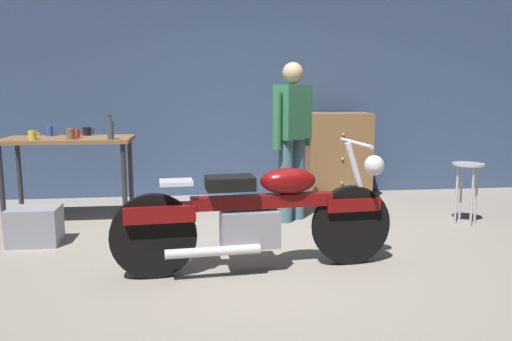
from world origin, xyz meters
The scene contains 14 objects.
ground_plane centered at (0.00, 0.00, 0.00)m, with size 12.00×12.00×0.00m, color gray.
back_wall centered at (0.00, 2.80, 1.55)m, with size 8.00×0.12×3.10m, color #384C70.
workbench centered at (-1.91, 1.51, 0.79)m, with size 1.30×0.64×0.90m.
motorcycle centered at (-0.13, -0.15, 0.45)m, with size 2.19×0.60×1.00m.
person_standing centered at (0.41, 1.32, 0.93)m, with size 0.46×0.41×1.67m.
shop_stool centered at (2.20, 0.96, 0.50)m, with size 0.32×0.32×0.64m.
wooden_dresser centered at (1.19, 2.30, 0.55)m, with size 0.80×0.47×1.10m.
storage_bin centered at (-2.06, 0.76, 0.17)m, with size 0.44×0.32×0.34m, color gray.
mug_black_matte centered at (-1.76, 1.74, 0.94)m, with size 0.11×0.08×0.09m.
mug_blue_enamel centered at (-2.14, 1.71, 0.95)m, with size 0.11×0.08×0.11m.
mug_yellow_tall centered at (-2.19, 1.30, 0.95)m, with size 0.11×0.08×0.09m.
mug_red_diner centered at (-1.82, 1.48, 0.94)m, with size 0.11×0.08×0.09m.
mug_brown_stoneware centered at (-1.83, 1.33, 0.95)m, with size 0.11×0.08×0.11m.
bottle centered at (-1.43, 1.26, 1.00)m, with size 0.06×0.06×0.24m.
Camera 1 is at (-0.59, -3.88, 1.40)m, focal length 35.40 mm.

